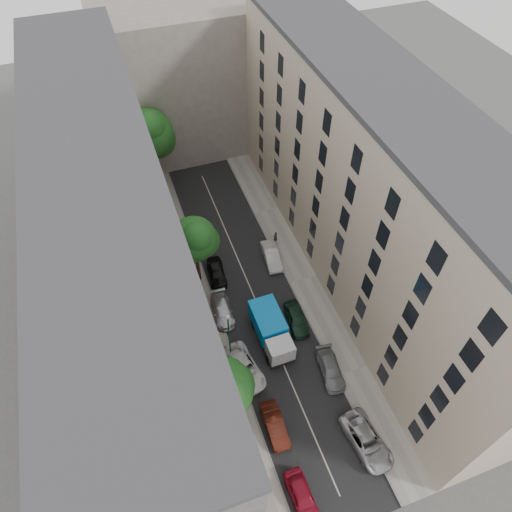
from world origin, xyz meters
name	(u,v)px	position (x,y,z in m)	size (l,w,h in m)	color
ground	(253,294)	(0.00, 0.00, 0.00)	(120.00, 120.00, 0.00)	#4C4C49
road_surface	(253,294)	(0.00, 0.00, 0.01)	(8.00, 44.00, 0.02)	black
sidewalk_left	(200,309)	(-5.50, 0.00, 0.07)	(3.00, 44.00, 0.15)	gray
sidewalk_right	(303,279)	(5.50, 0.00, 0.07)	(3.00, 44.00, 0.15)	gray
building_left	(122,258)	(-11.00, 0.00, 10.00)	(8.00, 44.00, 20.00)	#484543
building_right	(367,196)	(11.00, 0.00, 10.00)	(8.00, 44.00, 20.00)	#B6A28D
building_endcap	(179,80)	(0.00, 28.00, 9.00)	(18.00, 12.00, 18.00)	gray
tarp_truck	(271,330)	(-0.13, -5.43, 1.56)	(2.52, 6.14, 2.83)	black
car_left_0	(302,497)	(-2.80, -19.00, 0.69)	(1.63, 4.04, 1.38)	maroon
car_left_1	(275,425)	(-2.80, -13.40, 0.68)	(1.43, 4.11, 1.35)	#4A180E
car_left_2	(244,368)	(-3.60, -7.80, 0.73)	(2.41, 5.22, 1.45)	silver
car_left_3	(222,310)	(-3.60, -1.30, 0.65)	(1.82, 4.48, 1.30)	#B5B5BA
car_left_4	(217,272)	(-2.80, 3.40, 0.70)	(1.65, 4.09, 1.39)	black
car_left_5	(196,237)	(-3.60, 9.00, 0.65)	(1.38, 3.94, 1.30)	black
car_right_0	(366,441)	(3.60, -17.00, 0.72)	(2.39, 5.18, 1.44)	#AFAFB4
car_right_1	(330,369)	(3.60, -10.44, 0.64)	(1.78, 4.38, 1.27)	slate
car_right_2	(296,319)	(2.80, -4.60, 0.71)	(1.68, 4.17, 1.42)	#153022
car_right_3	(271,256)	(3.36, 3.60, 0.71)	(1.49, 4.28, 1.41)	silver
tree_near	(222,391)	(-6.30, -11.11, 4.88)	(5.35, 5.09, 7.41)	#382619
tree_mid	(195,241)	(-4.50, 3.50, 6.02)	(4.81, 4.45, 8.57)	#382619
tree_far	(149,136)	(-5.50, 19.89, 7.29)	(5.98, 5.80, 10.55)	#382619
lamp_post	(229,332)	(-4.20, -5.88, 4.11)	(0.36, 0.36, 6.43)	#195823
pedestrian	(275,237)	(4.68, 5.86, 0.90)	(0.55, 0.36, 1.50)	black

